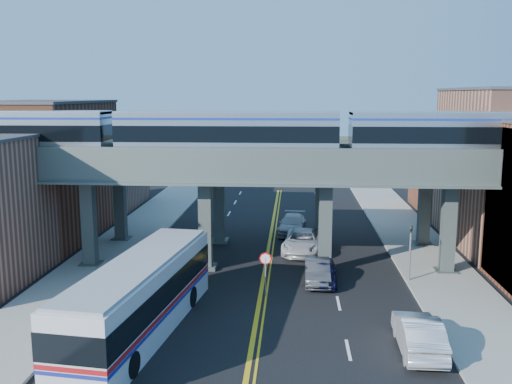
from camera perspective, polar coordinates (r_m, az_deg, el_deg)
ground at (r=31.35m, az=0.11°, el=-12.17°), size 120.00×120.00×0.00m
sidewalk_west at (r=42.86m, az=-14.61°, el=-6.30°), size 5.00×70.00×0.16m
sidewalk_east at (r=41.83m, az=17.09°, el=-6.82°), size 5.00×70.00×0.16m
building_west_b at (r=49.80m, az=-20.37°, el=1.99°), size 8.00×14.00×11.00m
building_west_c at (r=61.97m, az=-15.41°, el=2.27°), size 8.00×10.00×8.00m
building_east_b at (r=48.32m, az=23.93°, el=2.14°), size 8.00×14.00×12.00m
building_east_c at (r=60.78m, az=19.69°, el=2.38°), size 8.00×10.00×9.00m
elevated_viaduct_near at (r=37.43m, az=0.91°, el=1.72°), size 52.00×3.60×7.40m
elevated_viaduct_far at (r=44.37m, az=1.38°, el=2.98°), size 52.00×3.60×7.40m
transit_train at (r=37.36m, az=-2.91°, el=5.85°), size 44.65×2.80×3.26m
stop_sign at (r=33.56m, az=0.97°, el=-7.48°), size 0.76×0.09×2.63m
traffic_signal at (r=36.99m, az=15.18°, el=-5.32°), size 0.15×0.18×4.10m
transit_bus at (r=29.09m, az=-11.50°, el=-10.30°), size 4.74×14.06×3.55m
car_lane_a at (r=36.30m, az=6.66°, el=-7.87°), size 1.93×4.47×1.50m
car_lane_b at (r=36.31m, az=6.16°, el=-7.90°), size 1.57×4.42×1.45m
car_lane_c at (r=42.96m, az=4.67°, el=-4.95°), size 3.33×6.18×1.65m
car_lane_d at (r=48.68m, az=3.64°, el=-3.25°), size 2.63×5.45×1.53m
car_parked_curb at (r=28.01m, az=15.96°, el=-13.43°), size 1.92×5.21×1.70m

